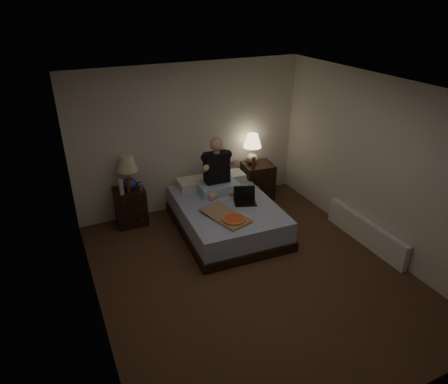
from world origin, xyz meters
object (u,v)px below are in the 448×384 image
bed (227,216)px  lamp_right (252,149)px  soda_can (140,187)px  pizza_box (234,220)px  beer_bottle_right (254,163)px  nightstand_right (258,181)px  person (218,166)px  radiator (365,232)px  nightstand_left (130,206)px  water_bottle (121,187)px  laptop (245,197)px  beer_bottle_left (128,186)px  lamp_left (128,173)px

bed → lamp_right: bearing=45.9°
soda_can → pizza_box: soda_can is taller
beer_bottle_right → nightstand_right: bearing=39.0°
soda_can → person: person is taller
nightstand_right → radiator: nightstand_right is taller
nightstand_right → soda_can: size_ratio=6.82×
nightstand_left → soda_can: 0.41m
water_bottle → laptop: (1.75, -0.83, -0.16)m
beer_bottle_left → beer_bottle_right: (2.18, -0.12, 0.05)m
person → pizza_box: bearing=-99.2°
bed → pizza_box: pizza_box is taller
lamp_left → laptop: (1.59, -0.98, -0.31)m
nightstand_right → person: (-0.95, -0.33, 0.60)m
laptop → lamp_right: bearing=75.7°
lamp_right → pizza_box: lamp_right is taller
lamp_right → person: size_ratio=0.60×
radiator → pizza_box: bearing=159.9°
nightstand_left → lamp_right: lamp_right is taller
nightstand_right → lamp_left: (-2.32, 0.09, 0.57)m
lamp_left → soda_can: lamp_left is taller
nightstand_left → soda_can: (0.17, -0.10, 0.36)m
person → beer_bottle_right: bearing=15.0°
beer_bottle_right → lamp_right: bearing=68.5°
beer_bottle_right → radiator: bearing=-63.4°
lamp_right → soda_can: bearing=-177.7°
bed → lamp_left: size_ratio=3.41×
pizza_box → soda_can: bearing=110.9°
lamp_left → beer_bottle_right: bearing=-6.5°
lamp_right → beer_bottle_right: 0.29m
nightstand_right → laptop: 1.18m
nightstand_right → water_bottle: size_ratio=2.73×
water_bottle → radiator: (3.23, -1.96, -0.55)m
nightstand_right → lamp_left: size_ratio=1.22×
radiator → person: bearing=135.2°
bed → laptop: (0.27, -0.12, 0.36)m
radiator → lamp_left: bearing=145.5°
nightstand_left → soda_can: soda_can is taller
nightstand_right → beer_bottle_left: beer_bottle_left is taller
lamp_right → pizza_box: (-1.05, -1.40, -0.44)m
nightstand_right → beer_bottle_right: size_ratio=2.97×
pizza_box → lamp_left: bearing=112.6°
nightstand_right → lamp_right: 0.63m
soda_can → radiator: size_ratio=0.06×
water_bottle → laptop: water_bottle is taller
lamp_left → pizza_box: lamp_left is taller
lamp_left → laptop: 1.89m
bed → laptop: laptop is taller
nightstand_right → water_bottle: water_bottle is taller
nightstand_left → laptop: (1.61, -0.98, 0.28)m
lamp_right → soda_can: lamp_right is taller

